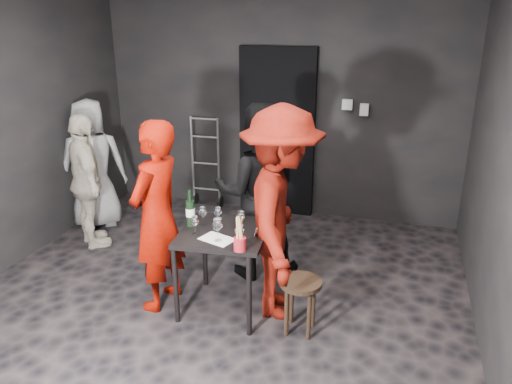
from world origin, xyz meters
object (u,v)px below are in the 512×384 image
(tasting_table, at_px, (224,241))
(wine_bottle, at_px, (190,212))
(stool, at_px, (301,291))
(bystander_grey, at_px, (93,162))
(man_maroon, at_px, (281,192))
(server_red, at_px, (156,206))
(hand_truck, at_px, (205,192))
(woman_black, at_px, (257,180))
(bystander_cream, at_px, (87,182))
(breadstick_cup, at_px, (240,234))

(tasting_table, bearing_deg, wine_bottle, 176.37)
(stool, relative_size, wine_bottle, 1.46)
(bystander_grey, bearing_deg, man_maroon, 126.30)
(stool, height_order, man_maroon, man_maroon)
(bystander_grey, bearing_deg, wine_bottle, 115.90)
(server_red, xyz_separation_m, wine_bottle, (0.27, 0.10, -0.07))
(server_red, xyz_separation_m, bystander_grey, (-1.54, 1.36, -0.13))
(hand_truck, bearing_deg, wine_bottle, -72.09)
(wine_bottle, bearing_deg, bystander_grey, 145.28)
(server_red, bearing_deg, man_maroon, 107.51)
(woman_black, xyz_separation_m, wine_bottle, (-0.40, -0.68, -0.11))
(man_maroon, distance_m, bystander_grey, 2.85)
(stool, bearing_deg, wine_bottle, 170.29)
(woman_black, relative_size, bystander_cream, 1.32)
(hand_truck, height_order, server_red, server_red)
(man_maroon, bearing_deg, stool, -150.05)
(woman_black, relative_size, bystander_grey, 1.22)
(man_maroon, bearing_deg, wine_bottle, 83.82)
(man_maroon, xyz_separation_m, wine_bottle, (-0.78, -0.09, -0.23))
(man_maroon, xyz_separation_m, breadstick_cup, (-0.22, -0.42, -0.22))
(server_red, relative_size, wine_bottle, 5.85)
(woman_black, distance_m, breadstick_cup, 1.03)
(tasting_table, xyz_separation_m, bystander_grey, (-2.12, 1.28, 0.16))
(breadstick_cup, bearing_deg, tasting_table, 128.31)
(hand_truck, height_order, breadstick_cup, hand_truck)
(breadstick_cup, bearing_deg, bystander_cream, 152.95)
(stool, relative_size, bystander_cream, 0.31)
(stool, xyz_separation_m, server_red, (-1.28, 0.07, 0.57))
(tasting_table, height_order, bystander_cream, bystander_cream)
(hand_truck, relative_size, woman_black, 0.62)
(bystander_grey, relative_size, breadstick_cup, 5.40)
(stool, xyz_separation_m, bystander_grey, (-2.83, 1.43, 0.43))
(tasting_table, height_order, server_red, server_red)
(tasting_table, distance_m, breadstick_cup, 0.46)
(hand_truck, distance_m, bystander_cream, 1.69)
(hand_truck, xyz_separation_m, man_maroon, (1.53, -2.06, 0.88))
(stool, height_order, breadstick_cup, breadstick_cup)
(man_maroon, distance_m, bystander_cream, 2.44)
(woman_black, xyz_separation_m, man_maroon, (0.38, -0.59, 0.12))
(bystander_grey, distance_m, breadstick_cup, 2.85)
(woman_black, xyz_separation_m, bystander_cream, (-1.95, 0.07, -0.24))
(tasting_table, height_order, man_maroon, man_maroon)
(bystander_grey, bearing_deg, server_red, 109.32)
(tasting_table, height_order, stool, tasting_table)
(woman_black, distance_m, bystander_grey, 2.29)
(bystander_cream, bearing_deg, wine_bottle, -162.36)
(stool, distance_m, woman_black, 1.22)
(bystander_grey, bearing_deg, bystander_cream, 87.76)
(bystander_grey, bearing_deg, tasting_table, 119.61)
(bystander_grey, relative_size, wine_bottle, 5.01)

